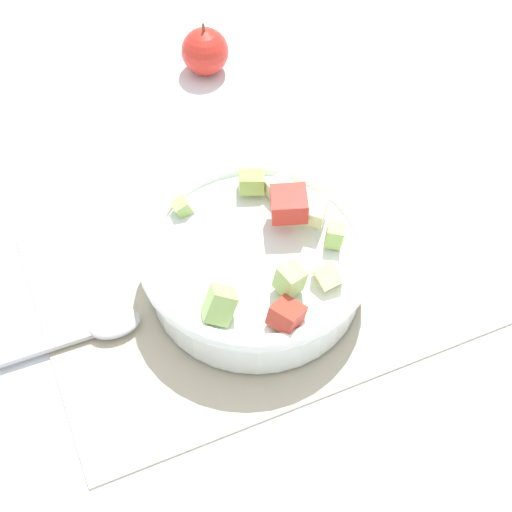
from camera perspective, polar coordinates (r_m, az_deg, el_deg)
ground_plane at (r=0.87m, az=0.33°, el=-1.45°), size 2.40×2.40×0.00m
placemat at (r=0.86m, az=0.33°, el=-1.33°), size 0.49×0.33×0.01m
salad_bowl at (r=0.82m, az=0.06°, el=-0.37°), size 0.25×0.25×0.11m
serving_spoon at (r=0.83m, az=-13.31°, el=-5.90°), size 0.21×0.04×0.01m
whole_apple at (r=1.10m, az=-3.84°, el=15.02°), size 0.07×0.07×0.08m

